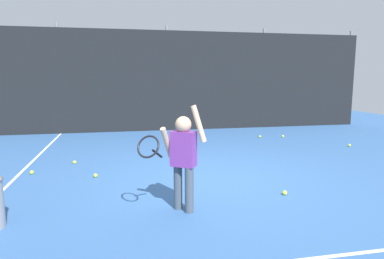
% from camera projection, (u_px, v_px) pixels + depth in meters
% --- Properties ---
extents(ground_plane, '(20.00, 20.00, 0.00)m').
position_uv_depth(ground_plane, '(213.00, 180.00, 5.68)').
color(ground_plane, '#335B93').
extents(court_line_sideline, '(0.05, 9.00, 0.00)m').
position_uv_depth(court_line_sideline, '(19.00, 174.00, 5.99)').
color(court_line_sideline, white).
rests_on(court_line_sideline, ground).
extents(back_fence_windscreen, '(13.09, 0.08, 3.08)m').
position_uv_depth(back_fence_windscreen, '(168.00, 81.00, 10.72)').
color(back_fence_windscreen, black).
rests_on(back_fence_windscreen, ground).
extents(fence_post_1, '(0.09, 0.09, 3.23)m').
position_uv_depth(fence_post_1, '(60.00, 79.00, 10.12)').
color(fence_post_1, slate).
rests_on(fence_post_1, ground).
extents(fence_post_2, '(0.09, 0.09, 3.23)m').
position_uv_depth(fence_post_2, '(167.00, 79.00, 10.76)').
color(fence_post_2, slate).
rests_on(fence_post_2, ground).
extents(fence_post_3, '(0.09, 0.09, 3.23)m').
position_uv_depth(fence_post_3, '(263.00, 79.00, 11.41)').
color(fence_post_3, slate).
rests_on(fence_post_3, ground).
extents(fence_post_4, '(0.09, 0.09, 3.23)m').
position_uv_depth(fence_post_4, '(348.00, 79.00, 12.06)').
color(fence_post_4, slate).
rests_on(fence_post_4, ground).
extents(tennis_player, '(0.89, 0.53, 1.35)m').
position_uv_depth(tennis_player, '(182.00, 155.00, 4.26)').
color(tennis_player, '#3F4C59').
rests_on(tennis_player, ground).
extents(tennis_ball_0, '(0.07, 0.07, 0.07)m').
position_uv_depth(tennis_ball_0, '(283.00, 136.00, 9.62)').
color(tennis_ball_0, '#CCE033').
rests_on(tennis_ball_0, ground).
extents(tennis_ball_1, '(0.07, 0.07, 0.07)m').
position_uv_depth(tennis_ball_1, '(32.00, 172.00, 5.99)').
color(tennis_ball_1, '#CCE033').
rests_on(tennis_ball_1, ground).
extents(tennis_ball_2, '(0.07, 0.07, 0.07)m').
position_uv_depth(tennis_ball_2, '(192.00, 150.00, 7.86)').
color(tennis_ball_2, '#CCE033').
rests_on(tennis_ball_2, ground).
extents(tennis_ball_3, '(0.07, 0.07, 0.07)m').
position_uv_depth(tennis_ball_3, '(96.00, 175.00, 5.80)').
color(tennis_ball_3, '#CCE033').
rests_on(tennis_ball_3, ground).
extents(tennis_ball_4, '(0.07, 0.07, 0.07)m').
position_uv_depth(tennis_ball_4, '(349.00, 145.00, 8.35)').
color(tennis_ball_4, '#CCE033').
rests_on(tennis_ball_4, ground).
extents(tennis_ball_5, '(0.07, 0.07, 0.07)m').
position_uv_depth(tennis_ball_5, '(75.00, 162.00, 6.69)').
color(tennis_ball_5, '#CCE033').
rests_on(tennis_ball_5, ground).
extents(tennis_ball_6, '(0.07, 0.07, 0.07)m').
position_uv_depth(tennis_ball_6, '(285.00, 193.00, 4.94)').
color(tennis_ball_6, '#CCE033').
rests_on(tennis_ball_6, ground).
extents(tennis_ball_7, '(0.07, 0.07, 0.07)m').
position_uv_depth(tennis_ball_7, '(260.00, 137.00, 9.56)').
color(tennis_ball_7, '#CCE033').
rests_on(tennis_ball_7, ground).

